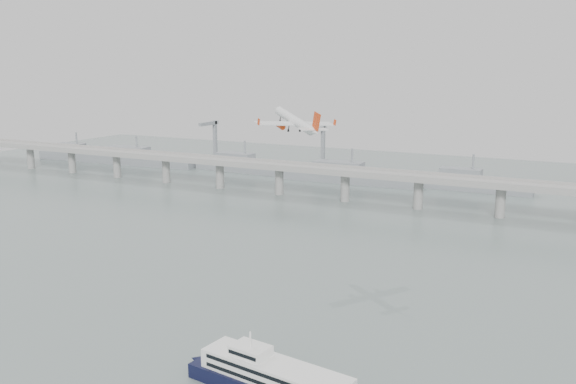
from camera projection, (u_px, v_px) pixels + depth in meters
The scene contains 5 objects.
ground at pixel (221, 315), 223.75m from camera, with size 900.00×900.00×0.00m, color slate.
bridge at pixel (387, 179), 395.54m from camera, with size 800.00×22.00×23.90m.
distant_fleet at pixel (237, 165), 522.73m from camera, with size 453.00×60.90×40.00m.
ferry at pixel (275, 380), 168.17m from camera, with size 88.65×24.17×16.75m.
airliner at pixel (295, 121), 272.26m from camera, with size 37.22×35.13×12.31m.
Camera 1 is at (116.60, -176.29, 89.71)m, focal length 38.00 mm.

